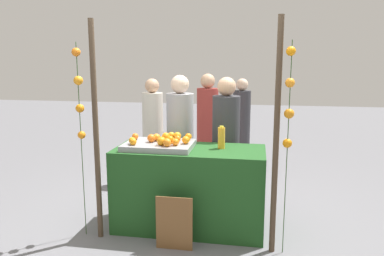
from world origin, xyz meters
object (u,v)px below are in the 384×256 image
object	(u,v)px
orange_0	(151,138)
vendor_left	(180,147)
orange_1	(186,140)
chalkboard_sign	(174,224)
stall_counter	(190,188)
juice_bottle	(221,138)
vendor_right	(226,150)

from	to	relation	value
orange_0	vendor_left	xyz separation A→B (m)	(0.19, 0.63, -0.23)
orange_1	vendor_left	world-z (taller)	vendor_left
orange_0	chalkboard_sign	bearing A→B (deg)	-53.81
orange_1	chalkboard_sign	size ratio (longest dim) A/B	0.15
orange_0	chalkboard_sign	size ratio (longest dim) A/B	0.16
chalkboard_sign	orange_0	bearing A→B (deg)	126.19
orange_1	stall_counter	bearing A→B (deg)	51.48
stall_counter	chalkboard_sign	size ratio (longest dim) A/B	2.93
stall_counter	vendor_left	bearing A→B (deg)	110.98
chalkboard_sign	vendor_left	bearing A→B (deg)	98.70
orange_0	vendor_left	world-z (taller)	vendor_left
stall_counter	vendor_left	size ratio (longest dim) A/B	0.97
stall_counter	orange_1	size ratio (longest dim) A/B	19.27
stall_counter	orange_0	distance (m)	0.70
orange_0	vendor_left	bearing A→B (deg)	72.97
vendor_left	juice_bottle	bearing A→B (deg)	-43.12
chalkboard_sign	orange_1	bearing A→B (deg)	87.09
chalkboard_sign	vendor_left	size ratio (longest dim) A/B	0.33
vendor_left	chalkboard_sign	bearing A→B (deg)	-81.30
orange_0	vendor_right	world-z (taller)	vendor_right
orange_0	juice_bottle	xyz separation A→B (m)	(0.76, 0.09, 0.01)
juice_bottle	vendor_right	world-z (taller)	vendor_right
orange_0	juice_bottle	distance (m)	0.77
chalkboard_sign	vendor_right	distance (m)	1.26
stall_counter	juice_bottle	size ratio (longest dim) A/B	6.58
vendor_right	orange_0	bearing A→B (deg)	-142.88
orange_1	vendor_left	xyz separation A→B (m)	(-0.20, 0.64, -0.23)
stall_counter	juice_bottle	xyz separation A→B (m)	(0.34, 0.07, 0.57)
orange_0	vendor_right	distance (m)	0.99
juice_bottle	vendor_left	world-z (taller)	vendor_left
stall_counter	vendor_left	world-z (taller)	vendor_left
orange_0	juice_bottle	bearing A→B (deg)	6.99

